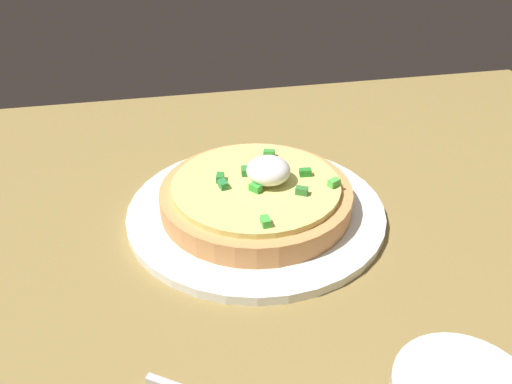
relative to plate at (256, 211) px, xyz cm
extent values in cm
cube|color=olive|center=(-6.25, 7.77, -2.16)|extent=(101.97, 89.98, 3.29)
cylinder|color=white|center=(0.00, 0.00, 0.00)|extent=(28.72, 28.72, 1.03)
cylinder|color=tan|center=(0.00, 0.00, 1.79)|extent=(21.16, 21.16, 2.55)
cylinder|color=#DFD571|center=(0.00, 0.00, 3.39)|extent=(18.46, 18.46, 0.66)
ellipsoid|color=white|center=(-1.36, 0.07, 5.15)|extent=(4.78, 4.78, 2.85)
cube|color=green|center=(0.40, 1.65, 4.13)|extent=(1.43, 1.50, 0.80)
cube|color=#367C36|center=(-4.23, 3.20, 4.13)|extent=(1.50, 1.30, 0.80)
cube|color=green|center=(-2.72, -5.48, 4.13)|extent=(1.48, 1.19, 0.80)
cube|color=#318137|center=(0.84, -2.03, 4.13)|extent=(0.90, 1.34, 0.80)
cube|color=#52BB48|center=(-8.07, 2.36, 4.13)|extent=(1.51, 1.31, 0.80)
cube|color=#29812E|center=(3.75, -1.17, 4.13)|extent=(1.09, 1.44, 0.80)
cube|color=green|center=(0.68, 7.91, 4.13)|extent=(0.86, 1.32, 0.80)
cube|color=#27872A|center=(-5.66, -0.38, 4.13)|extent=(1.36, 0.94, 0.80)
cube|color=#29833C|center=(3.66, 0.27, 4.13)|extent=(1.04, 1.42, 0.80)
camera|label=1|loc=(9.79, 47.09, 33.42)|focal=36.46mm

